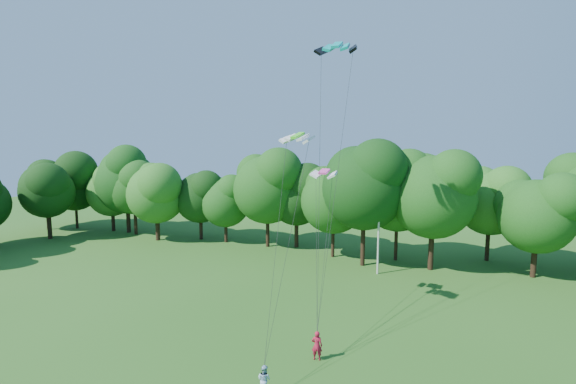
% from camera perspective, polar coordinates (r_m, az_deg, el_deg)
% --- Properties ---
extents(utility_pole, '(1.45, 0.59, 7.58)m').
position_cam_1_polar(utility_pole, '(45.13, 11.41, -5.40)').
color(utility_pole, beige).
rests_on(utility_pole, ground).
extents(kite_flyer_left, '(0.71, 0.50, 1.85)m').
position_cam_1_polar(kite_flyer_left, '(29.26, 3.70, -18.87)').
color(kite_flyer_left, '#AD1631').
rests_on(kite_flyer_left, ground).
extents(kite_flyer_right, '(0.92, 0.80, 1.62)m').
position_cam_1_polar(kite_flyer_right, '(26.10, -3.04, -22.68)').
color(kite_flyer_right, '#A2C4E1').
rests_on(kite_flyer_right, ground).
extents(kite_teal, '(3.10, 1.41, 0.71)m').
position_cam_1_polar(kite_teal, '(35.71, 6.25, 18.07)').
color(kite_teal, '#05A3A0').
rests_on(kite_teal, ground).
extents(kite_green, '(2.68, 1.85, 0.48)m').
position_cam_1_polar(kite_green, '(31.63, 1.22, 7.19)').
color(kite_green, '#48E622').
rests_on(kite_green, ground).
extents(kite_pink, '(2.11, 1.15, 0.40)m').
position_cam_1_polar(kite_pink, '(35.09, 4.61, 2.61)').
color(kite_pink, '#FF46B6').
rests_on(kite_pink, ground).
extents(tree_back_west, '(9.34, 9.34, 13.58)m').
position_cam_1_polar(tree_back_west, '(65.87, -19.87, 2.39)').
color(tree_back_west, '#342115').
rests_on(tree_back_west, ground).
extents(tree_back_center, '(9.55, 9.55, 13.90)m').
position_cam_1_polar(tree_back_center, '(46.93, 9.66, 1.04)').
color(tree_back_center, black).
rests_on(tree_back_center, ground).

